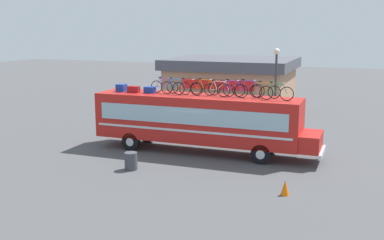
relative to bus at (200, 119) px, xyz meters
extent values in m
plane|color=#4C4C4F|center=(-0.18, 0.00, -1.87)|extent=(120.00, 120.00, 0.00)
cube|color=red|center=(-0.18, 0.00, 0.05)|extent=(11.33, 2.41, 2.47)
cube|color=red|center=(5.99, 0.00, -0.75)|extent=(1.01, 2.22, 0.87)
cube|color=#99B7C6|center=(-0.18, -1.22, 0.35)|extent=(10.43, 0.04, 0.89)
cube|color=#99B7C6|center=(-0.18, 1.22, 0.35)|extent=(10.43, 0.04, 0.89)
cube|color=silver|center=(-0.18, -1.22, -0.45)|extent=(10.88, 0.03, 0.12)
cube|color=silver|center=(-0.18, 1.22, -0.45)|extent=(10.88, 0.03, 0.12)
cube|color=silver|center=(6.56, 0.00, -1.27)|extent=(0.16, 2.29, 0.24)
cylinder|color=black|center=(3.67, -1.06, -1.36)|extent=(1.02, 0.28, 1.02)
cylinder|color=silver|center=(3.67, -1.06, -1.36)|extent=(0.46, 0.30, 0.46)
cylinder|color=black|center=(3.67, 1.06, -1.36)|extent=(1.02, 0.28, 1.02)
cylinder|color=silver|center=(3.67, 1.06, -1.36)|extent=(0.46, 0.30, 0.46)
cylinder|color=black|center=(-3.69, -1.06, -1.36)|extent=(1.02, 0.28, 1.02)
cylinder|color=silver|center=(-3.69, -1.06, -1.36)|extent=(0.46, 0.30, 0.46)
cylinder|color=black|center=(-3.69, 1.06, -1.36)|extent=(1.02, 0.28, 1.02)
cylinder|color=silver|center=(-3.69, 1.06, -1.36)|extent=(0.46, 0.30, 0.46)
cube|color=#193899|center=(-4.78, -0.02, 1.49)|extent=(0.49, 0.52, 0.42)
cube|color=maroon|center=(-3.91, -0.17, 1.46)|extent=(0.68, 0.33, 0.36)
cube|color=#193899|center=(-3.00, 0.04, 1.46)|extent=(0.56, 0.49, 0.35)
torus|color=black|center=(-2.68, 0.25, 1.63)|extent=(0.69, 0.04, 0.69)
torus|color=black|center=(-1.69, 0.25, 1.63)|extent=(0.69, 0.04, 0.69)
cylinder|color=purple|center=(-2.38, 0.25, 1.89)|extent=(0.19, 0.04, 0.49)
cylinder|color=purple|center=(-2.09, 0.25, 1.87)|extent=(0.46, 0.04, 0.47)
cylinder|color=purple|center=(-2.16, 0.25, 2.11)|extent=(0.59, 0.04, 0.07)
cylinder|color=purple|center=(-2.49, 0.25, 1.64)|extent=(0.38, 0.03, 0.05)
cylinder|color=purple|center=(-2.57, 0.25, 1.88)|extent=(0.24, 0.03, 0.51)
cylinder|color=purple|center=(-1.78, 0.25, 1.86)|extent=(0.21, 0.03, 0.48)
cylinder|color=silver|center=(-1.87, 0.25, 2.14)|extent=(0.03, 0.44, 0.03)
ellipsoid|color=black|center=(-2.46, 0.25, 2.16)|extent=(0.20, 0.08, 0.06)
torus|color=black|center=(-1.93, 0.00, 1.63)|extent=(0.70, 0.04, 0.70)
torus|color=black|center=(-0.85, 0.00, 1.63)|extent=(0.70, 0.04, 0.70)
cylinder|color=#197FDB|center=(-1.61, 0.00, 1.90)|extent=(0.21, 0.04, 0.50)
cylinder|color=#197FDB|center=(-1.28, 0.00, 1.88)|extent=(0.50, 0.04, 0.48)
cylinder|color=#197FDB|center=(-1.37, 0.00, 2.13)|extent=(0.65, 0.04, 0.07)
cylinder|color=#197FDB|center=(-1.73, 0.00, 1.64)|extent=(0.41, 0.03, 0.05)
cylinder|color=#197FDB|center=(-1.82, 0.00, 1.89)|extent=(0.26, 0.03, 0.52)
cylinder|color=#197FDB|center=(-0.95, 0.00, 1.87)|extent=(0.23, 0.03, 0.49)
cylinder|color=silver|center=(-1.05, 0.00, 2.16)|extent=(0.03, 0.44, 0.03)
ellipsoid|color=black|center=(-1.70, 0.00, 2.18)|extent=(0.20, 0.08, 0.06)
torus|color=black|center=(-1.18, -0.11, 1.64)|extent=(0.71, 0.04, 0.71)
torus|color=black|center=(-0.13, -0.11, 1.64)|extent=(0.71, 0.04, 0.71)
cylinder|color=red|center=(-0.86, -0.11, 1.90)|extent=(0.20, 0.04, 0.51)
cylinder|color=red|center=(-0.55, -0.11, 1.89)|extent=(0.49, 0.04, 0.49)
cylinder|color=red|center=(-0.63, -0.11, 2.13)|extent=(0.63, 0.04, 0.07)
cylinder|color=red|center=(-0.98, -0.11, 1.65)|extent=(0.40, 0.03, 0.05)
cylinder|color=red|center=(-1.06, -0.11, 1.89)|extent=(0.26, 0.03, 0.53)
cylinder|color=red|center=(-0.23, -0.11, 1.88)|extent=(0.22, 0.03, 0.49)
cylinder|color=silver|center=(-0.32, -0.11, 2.17)|extent=(0.03, 0.44, 0.03)
ellipsoid|color=black|center=(-0.95, -0.11, 2.19)|extent=(0.20, 0.08, 0.06)
torus|color=black|center=(-0.34, 0.40, 1.63)|extent=(0.69, 0.04, 0.69)
torus|color=black|center=(0.70, 0.40, 1.63)|extent=(0.69, 0.04, 0.69)
cylinder|color=orange|center=(-0.03, 0.40, 1.89)|extent=(0.20, 0.04, 0.49)
cylinder|color=orange|center=(0.28, 0.40, 1.87)|extent=(0.48, 0.04, 0.47)
cylinder|color=orange|center=(0.20, 0.40, 2.11)|extent=(0.62, 0.04, 0.07)
cylinder|color=orange|center=(-0.14, 0.40, 1.64)|extent=(0.39, 0.03, 0.05)
cylinder|color=orange|center=(-0.22, 0.40, 1.88)|extent=(0.25, 0.03, 0.51)
cylinder|color=orange|center=(0.60, 0.40, 1.86)|extent=(0.22, 0.03, 0.48)
cylinder|color=silver|center=(0.51, 0.40, 2.14)|extent=(0.03, 0.44, 0.03)
ellipsoid|color=black|center=(-0.11, 0.40, 2.16)|extent=(0.20, 0.08, 0.06)
torus|color=black|center=(0.50, 0.21, 1.61)|extent=(0.66, 0.04, 0.66)
torus|color=black|center=(1.59, 0.21, 1.61)|extent=(0.66, 0.04, 0.66)
cylinder|color=white|center=(0.82, 0.21, 1.86)|extent=(0.21, 0.04, 0.47)
cylinder|color=white|center=(1.15, 0.21, 1.85)|extent=(0.51, 0.04, 0.46)
cylinder|color=white|center=(1.07, 0.21, 2.08)|extent=(0.66, 0.04, 0.07)
cylinder|color=white|center=(0.70, 0.21, 1.62)|extent=(0.42, 0.03, 0.05)
cylinder|color=white|center=(0.62, 0.21, 1.85)|extent=(0.27, 0.03, 0.49)
cylinder|color=white|center=(1.49, 0.21, 1.84)|extent=(0.23, 0.03, 0.46)
cylinder|color=silver|center=(1.39, 0.21, 2.11)|extent=(0.03, 0.44, 0.03)
ellipsoid|color=black|center=(0.74, 0.21, 2.14)|extent=(0.20, 0.08, 0.06)
torus|color=black|center=(1.35, -0.02, 1.65)|extent=(0.73, 0.04, 0.73)
torus|color=black|center=(2.32, -0.02, 1.65)|extent=(0.73, 0.04, 0.73)
cylinder|color=purple|center=(1.64, -0.02, 1.92)|extent=(0.19, 0.04, 0.52)
cylinder|color=purple|center=(1.93, -0.02, 1.90)|extent=(0.45, 0.04, 0.50)
cylinder|color=purple|center=(1.86, -0.02, 2.16)|extent=(0.58, 0.04, 0.07)
cylinder|color=purple|center=(1.54, -0.02, 1.66)|extent=(0.37, 0.03, 0.05)
cylinder|color=purple|center=(1.46, -0.02, 1.91)|extent=(0.24, 0.03, 0.54)
cylinder|color=purple|center=(2.23, -0.02, 1.89)|extent=(0.20, 0.03, 0.51)
cylinder|color=silver|center=(2.15, -0.02, 2.19)|extent=(0.03, 0.44, 0.03)
ellipsoid|color=black|center=(1.57, -0.02, 2.22)|extent=(0.20, 0.08, 0.06)
torus|color=black|center=(2.08, 0.36, 1.64)|extent=(0.72, 0.04, 0.72)
torus|color=black|center=(3.11, 0.36, 1.64)|extent=(0.72, 0.04, 0.72)
cylinder|color=purple|center=(2.39, 0.36, 1.92)|extent=(0.20, 0.04, 0.52)
cylinder|color=purple|center=(2.70, 0.36, 1.90)|extent=(0.48, 0.04, 0.50)
cylinder|color=purple|center=(2.62, 0.36, 2.15)|extent=(0.62, 0.04, 0.07)
cylinder|color=purple|center=(2.28, 0.36, 1.65)|extent=(0.39, 0.03, 0.05)
cylinder|color=purple|center=(2.19, 0.36, 1.91)|extent=(0.25, 0.03, 0.54)
cylinder|color=purple|center=(3.02, 0.36, 1.89)|extent=(0.22, 0.03, 0.50)
cylinder|color=silver|center=(2.93, 0.36, 2.18)|extent=(0.03, 0.44, 0.03)
ellipsoid|color=black|center=(2.31, 0.36, 2.21)|extent=(0.20, 0.08, 0.06)
torus|color=black|center=(3.01, 0.36, 1.62)|extent=(0.68, 0.04, 0.68)
torus|color=black|center=(3.98, 0.36, 1.62)|extent=(0.68, 0.04, 0.68)
cylinder|color=orange|center=(3.30, 0.36, 1.88)|extent=(0.19, 0.04, 0.48)
cylinder|color=orange|center=(3.59, 0.36, 1.86)|extent=(0.45, 0.04, 0.46)
cylinder|color=orange|center=(3.51, 0.36, 2.10)|extent=(0.58, 0.04, 0.07)
cylinder|color=orange|center=(3.19, 0.36, 1.63)|extent=(0.37, 0.03, 0.05)
cylinder|color=orange|center=(3.12, 0.36, 1.87)|extent=(0.24, 0.03, 0.50)
cylinder|color=orange|center=(3.89, 0.36, 1.85)|extent=(0.20, 0.03, 0.47)
cylinder|color=silver|center=(3.80, 0.36, 2.13)|extent=(0.03, 0.44, 0.03)
ellipsoid|color=black|center=(3.22, 0.36, 2.15)|extent=(0.20, 0.08, 0.06)
torus|color=black|center=(3.67, -0.18, 1.64)|extent=(0.72, 0.04, 0.72)
torus|color=black|center=(4.71, -0.18, 1.64)|extent=(0.72, 0.04, 0.72)
cylinder|color=green|center=(3.98, -0.18, 1.91)|extent=(0.20, 0.04, 0.51)
cylinder|color=green|center=(4.29, -0.18, 1.90)|extent=(0.48, 0.04, 0.49)
cylinder|color=green|center=(4.21, -0.18, 2.15)|extent=(0.62, 0.04, 0.07)
cylinder|color=green|center=(3.87, -0.18, 1.65)|extent=(0.39, 0.03, 0.05)
cylinder|color=green|center=(3.79, -0.18, 1.90)|extent=(0.25, 0.03, 0.53)
cylinder|color=green|center=(4.61, -0.18, 1.89)|extent=(0.22, 0.03, 0.50)
cylinder|color=silver|center=(4.52, -0.18, 2.18)|extent=(0.03, 0.44, 0.03)
ellipsoid|color=black|center=(3.90, -0.18, 2.20)|extent=(0.20, 0.08, 0.06)
cube|color=tan|center=(-2.35, 14.71, -0.18)|extent=(9.56, 8.09, 3.38)
cube|color=#4C4C56|center=(-2.35, 14.71, 1.93)|extent=(10.32, 8.73, 0.84)
cube|color=red|center=(-2.35, 10.57, 0.56)|extent=(5.73, 0.16, 0.70)
cylinder|color=#3F3F47|center=(-2.00, -4.23, -1.44)|extent=(0.62, 0.62, 0.86)
cone|color=orange|center=(5.58, -5.11, -1.55)|extent=(0.37, 0.37, 0.65)
cylinder|color=#38383D|center=(3.02, 5.84, 0.72)|extent=(0.14, 0.14, 5.19)
sphere|color=#F2EDCC|center=(3.02, 5.84, 3.43)|extent=(0.39, 0.39, 0.39)
camera|label=1|loc=(8.42, -23.44, 4.91)|focal=43.48mm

